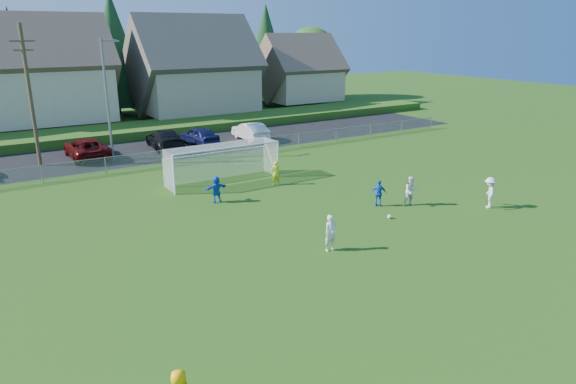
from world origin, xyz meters
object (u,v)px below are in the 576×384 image
Objects in this scene: soccer_goal at (221,157)px; car_c at (86,148)px; player_white_b at (411,191)px; car_f at (250,131)px; player_blue_b at (216,189)px; goalkeeper at (276,173)px; player_blue_a at (379,193)px; player_white_c at (489,193)px; car_d at (165,139)px; soccer_ball at (389,217)px; player_white_a at (331,233)px; car_e at (199,136)px.

car_c is at bearing 117.79° from soccer_goal.
car_f is at bearing 109.00° from player_white_b.
goalkeeper is at bearing -166.66° from player_blue_b.
player_white_c is at bearing -170.57° from player_blue_a.
car_c is at bearing 5.53° from car_d.
soccer_ball is 0.13× the size of player_white_a.
player_blue_a is at bearing 171.59° from player_white_b.
player_white_c is 0.31× the size of car_c.
car_f is (8.68, 23.51, -0.05)m from player_white_a.
player_white_b is 21.99m from car_e.
car_c is 1.25× the size of car_e.
car_c is 14.05m from car_f.
player_white_c is at bearing -15.70° from soccer_ball.
car_d is at bearing -7.15° from car_e.
player_white_c is 1.17× the size of player_blue_a.
player_blue_b is at bearing 57.65° from car_f.
player_white_c is at bearing 0.08° from player_white_a.
player_blue_b is (-8.98, 6.49, -0.08)m from player_white_b.
soccer_ball is 6.16m from player_white_c.
player_white_c is 0.31× the size of car_d.
player_white_a reaches higher than car_d.
player_blue_b is 17.67m from car_f.
player_white_a is 1.12× the size of player_blue_a.
car_f is (-2.31, 23.57, -0.08)m from player_white_c.
soccer_ball is 22.67m from car_e.
car_f is (5.40, 13.34, 0.01)m from goalkeeper.
car_d is (-6.63, 21.72, -0.05)m from player_white_b.
player_blue_b reaches higher than soccer_ball.
soccer_goal reaches higher than goalkeeper.
goalkeeper is 0.32× the size of car_f.
player_white_c reaches higher than goalkeeper.
car_e is at bearing 80.97° from player_white_a.
player_white_a is 0.35× the size of car_f.
player_white_a is at bearing -43.74° from player_white_c.
player_white_c is 6.11m from player_blue_a.
car_f reaches higher than car_c.
player_blue_b is 0.21× the size of soccer_goal.
car_c is at bearing 102.84° from player_white_a.
player_white_c is 15.37m from player_blue_b.
player_white_c reaches higher than player_blue_a.
soccer_goal is at bearing -94.63° from player_white_c.
player_blue_a is at bearing 118.42° from car_c.
car_c is (-12.92, 21.70, -0.07)m from player_white_b.
soccer_goal is (-4.39, 11.12, 1.52)m from soccer_ball.
car_d is 11.56m from soccer_goal.
soccer_ball is at bearing 105.78° from car_d.
player_white_c is 23.68m from car_f.
car_d is at bearing 129.02° from player_white_b.
player_white_a reaches higher than player_blue_b.
car_f is (1.12, 20.99, -0.06)m from player_white_b.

